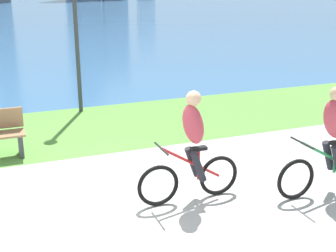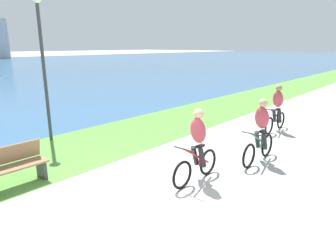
# 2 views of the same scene
# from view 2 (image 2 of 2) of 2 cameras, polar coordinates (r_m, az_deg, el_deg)

# --- Properties ---
(ground_plane) EXTENTS (300.00, 300.00, 0.00)m
(ground_plane) POSITION_cam_2_polar(r_m,az_deg,el_deg) (6.44, -4.93, -12.57)
(ground_plane) COLOR #B2AFA8
(grass_strip_bayside) EXTENTS (120.00, 3.41, 0.01)m
(grass_strip_bayside) POSITION_cam_2_polar(r_m,az_deg,el_deg) (9.10, -20.54, -5.05)
(grass_strip_bayside) COLOR #59933D
(grass_strip_bayside) RESTS_ON ground
(cyclist_lead) EXTENTS (1.60, 0.52, 1.67)m
(cyclist_lead) POSITION_cam_2_polar(r_m,az_deg,el_deg) (6.69, 5.56, -3.75)
(cyclist_lead) COLOR black
(cyclist_lead) RESTS_ON ground
(cyclist_trailing) EXTENTS (1.72, 0.52, 1.68)m
(cyclist_trailing) POSITION_cam_2_polar(r_m,az_deg,el_deg) (8.14, 17.11, -0.93)
(cyclist_trailing) COLOR black
(cyclist_trailing) RESTS_ON ground
(cyclist_distant_rear) EXTENTS (1.67, 0.52, 1.65)m
(cyclist_distant_rear) POSITION_cam_2_polar(r_m,az_deg,el_deg) (11.30, 19.92, 3.16)
(cyclist_distant_rear) COLOR black
(cyclist_distant_rear) RESTS_ON ground
(bench_near_path) EXTENTS (1.50, 0.47, 0.90)m
(bench_near_path) POSITION_cam_2_polar(r_m,az_deg,el_deg) (7.35, -27.73, -6.93)
(bench_near_path) COLOR olive
(bench_near_path) RESTS_ON ground
(lamppost_tall) EXTENTS (0.28, 0.28, 4.44)m
(lamppost_tall) POSITION_cam_2_polar(r_m,az_deg,el_deg) (10.13, -22.76, 13.19)
(lamppost_tall) COLOR #38383D
(lamppost_tall) RESTS_ON ground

